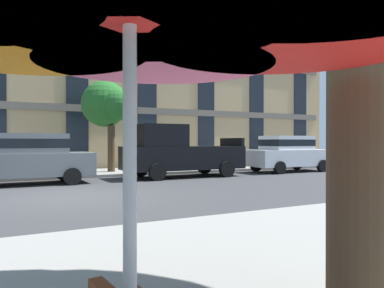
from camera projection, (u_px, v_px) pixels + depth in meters
The scene contains 8 objects.
ground_plane at pixel (72, 197), 10.22m from camera, with size 120.00×120.00×0.00m, color #38383A.
sidewalk_far at pixel (43, 175), 16.23m from camera, with size 56.00×3.60×0.12m, color gray.
apartment_building at pixel (27, 63), 23.42m from camera, with size 37.67×12.08×12.80m.
sedan_gray at pixel (29, 157), 13.11m from camera, with size 4.40×1.98×1.78m.
pickup_black at pixel (178, 153), 15.83m from camera, with size 5.10×2.12×2.20m.
sedan_white at pixel (288, 153), 18.67m from camera, with size 4.40×1.98×1.78m.
pickup_gray_midblock at pixel (372, 150), 21.64m from camera, with size 5.10×2.12×2.20m.
street_tree_middle at pixel (107, 105), 17.39m from camera, with size 2.19×2.34×4.33m.
Camera 1 is at (-1.92, -10.55, 1.50)m, focal length 35.22 mm.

